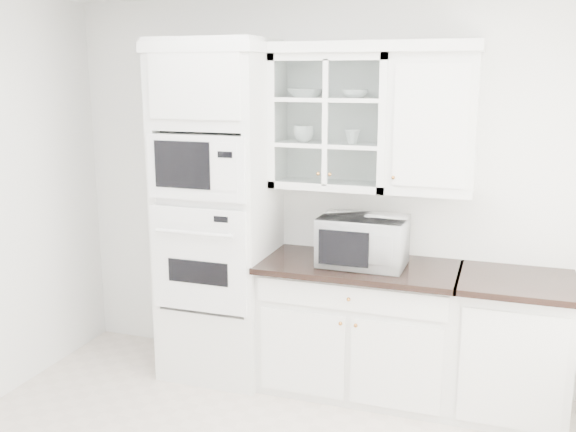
% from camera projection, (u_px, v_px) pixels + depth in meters
% --- Properties ---
extents(room_shell, '(4.00, 3.50, 2.70)m').
position_uv_depth(room_shell, '(267.00, 151.00, 3.29)').
color(room_shell, white).
rests_on(room_shell, ground).
extents(oven_column, '(0.76, 0.68, 2.40)m').
position_uv_depth(oven_column, '(218.00, 213.00, 4.56)').
color(oven_column, white).
rests_on(oven_column, ground).
extents(base_cabinet_run, '(1.32, 0.67, 0.92)m').
position_uv_depth(base_cabinet_run, '(359.00, 326.00, 4.42)').
color(base_cabinet_run, white).
rests_on(base_cabinet_run, ground).
extents(extra_base_cabinet, '(0.72, 0.67, 0.92)m').
position_uv_depth(extra_base_cabinet, '(512.00, 346.00, 4.11)').
color(extra_base_cabinet, white).
rests_on(extra_base_cabinet, ground).
extents(upper_cabinet_glass, '(0.80, 0.33, 0.90)m').
position_uv_depth(upper_cabinet_glass, '(332.00, 122.00, 4.33)').
color(upper_cabinet_glass, white).
rests_on(upper_cabinet_glass, room_shell).
extents(upper_cabinet_solid, '(0.55, 0.33, 0.90)m').
position_uv_depth(upper_cabinet_solid, '(433.00, 124.00, 4.12)').
color(upper_cabinet_solid, white).
rests_on(upper_cabinet_solid, room_shell).
extents(crown_molding, '(2.14, 0.38, 0.07)m').
position_uv_depth(crown_molding, '(316.00, 48.00, 4.23)').
color(crown_molding, white).
rests_on(crown_molding, room_shell).
extents(countertop_microwave, '(0.57, 0.48, 0.33)m').
position_uv_depth(countertop_microwave, '(364.00, 240.00, 4.27)').
color(countertop_microwave, white).
rests_on(countertop_microwave, base_cabinet_run).
extents(bowl_a, '(0.26, 0.26, 0.06)m').
position_uv_depth(bowl_a, '(307.00, 93.00, 4.33)').
color(bowl_a, white).
rests_on(bowl_a, upper_cabinet_glass).
extents(bowl_b, '(0.18, 0.18, 0.06)m').
position_uv_depth(bowl_b, '(355.00, 94.00, 4.22)').
color(bowl_b, white).
rests_on(bowl_b, upper_cabinet_glass).
extents(cup_a, '(0.14, 0.14, 0.11)m').
position_uv_depth(cup_a, '(304.00, 134.00, 4.39)').
color(cup_a, white).
rests_on(cup_a, upper_cabinet_glass).
extents(cup_b, '(0.12, 0.12, 0.09)m').
position_uv_depth(cup_b, '(353.00, 137.00, 4.28)').
color(cup_b, white).
rests_on(cup_b, upper_cabinet_glass).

